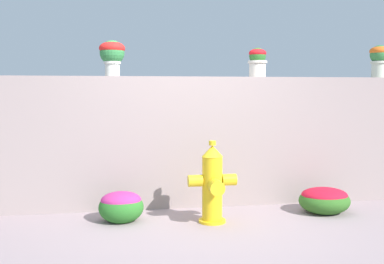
% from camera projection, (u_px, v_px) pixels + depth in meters
% --- Properties ---
extents(ground_plane, '(24.00, 24.00, 0.00)m').
position_uv_depth(ground_plane, '(202.00, 232.00, 4.82)').
color(ground_plane, gray).
extents(stone_wall, '(6.10, 0.34, 1.64)m').
position_uv_depth(stone_wall, '(185.00, 142.00, 5.89)').
color(stone_wall, gray).
rests_on(stone_wall, ground).
extents(potted_plant_1, '(0.31, 0.31, 0.44)m').
position_uv_depth(potted_plant_1, '(112.00, 53.00, 5.61)').
color(potted_plant_1, silver).
rests_on(potted_plant_1, stone_wall).
extents(potted_plant_2, '(0.25, 0.25, 0.38)m').
position_uv_depth(potted_plant_2, '(257.00, 60.00, 5.98)').
color(potted_plant_2, beige).
rests_on(potted_plant_2, stone_wall).
extents(potted_plant_3, '(0.26, 0.26, 0.44)m').
position_uv_depth(potted_plant_3, '(379.00, 58.00, 6.22)').
color(potted_plant_3, beige).
rests_on(potted_plant_3, stone_wall).
extents(fire_hydrant, '(0.54, 0.44, 0.92)m').
position_uv_depth(fire_hydrant, '(213.00, 185.00, 5.13)').
color(fire_hydrant, yellow).
rests_on(fire_hydrant, ground).
extents(flower_bush_left, '(0.62, 0.56, 0.32)m').
position_uv_depth(flower_bush_left, '(324.00, 199.00, 5.57)').
color(flower_bush_left, '#306321').
rests_on(flower_bush_left, ground).
extents(flower_bush_right, '(0.51, 0.45, 0.36)m').
position_uv_depth(flower_bush_right, '(121.00, 205.00, 5.19)').
color(flower_bush_right, '#296E25').
rests_on(flower_bush_right, ground).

